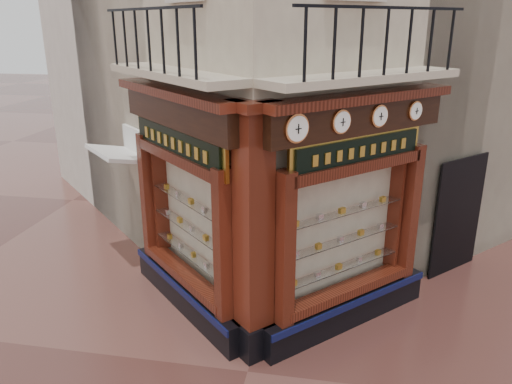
% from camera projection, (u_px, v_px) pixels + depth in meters
% --- Properties ---
extents(ground, '(80.00, 80.00, 0.00)m').
position_uv_depth(ground, '(248.00, 372.00, 7.47)').
color(ground, '#4F2A24').
rests_on(ground, ground).
extents(neighbour_left, '(11.31, 11.31, 11.00)m').
position_uv_depth(neighbour_left, '(220.00, 2.00, 14.14)').
color(neighbour_left, beige).
rests_on(neighbour_left, ground).
extents(neighbour_right, '(11.31, 11.31, 11.00)m').
position_uv_depth(neighbour_right, '(400.00, 1.00, 13.31)').
color(neighbour_right, beige).
rests_on(neighbour_right, ground).
extents(shopfront_left, '(2.86, 2.86, 3.98)m').
position_uv_depth(shopfront_left, '(184.00, 206.00, 8.53)').
color(shopfront_left, black).
rests_on(shopfront_left, ground).
extents(shopfront_right, '(2.86, 2.86, 3.98)m').
position_uv_depth(shopfront_right, '(351.00, 217.00, 8.06)').
color(shopfront_right, black).
rests_on(shopfront_right, ground).
extents(corner_pilaster, '(0.85, 0.85, 3.98)m').
position_uv_depth(corner_pilaster, '(253.00, 239.00, 7.31)').
color(corner_pilaster, black).
rests_on(corner_pilaster, ground).
extents(balcony, '(5.94, 2.97, 1.03)m').
position_uv_depth(balcony, '(265.00, 75.00, 7.49)').
color(balcony, beige).
rests_on(balcony, ground).
extents(clock_a, '(0.32, 0.32, 0.40)m').
position_uv_depth(clock_a, '(297.00, 128.00, 6.66)').
color(clock_a, '#D68447').
rests_on(clock_a, ground).
extents(clock_b, '(0.28, 0.28, 0.35)m').
position_uv_depth(clock_b, '(341.00, 122.00, 7.10)').
color(clock_b, '#D68447').
rests_on(clock_b, ground).
extents(clock_c, '(0.28, 0.28, 0.34)m').
position_uv_depth(clock_c, '(379.00, 116.00, 7.52)').
color(clock_c, '#D68447').
rests_on(clock_c, ground).
extents(clock_d, '(0.26, 0.26, 0.31)m').
position_uv_depth(clock_d, '(415.00, 111.00, 7.97)').
color(clock_d, '#D68447').
rests_on(clock_d, ground).
extents(awning, '(1.66, 1.66, 0.26)m').
position_uv_depth(awning, '(128.00, 262.00, 10.88)').
color(awning, white).
rests_on(awning, ground).
extents(signboard_left, '(2.23, 2.23, 0.60)m').
position_uv_depth(signboard_left, '(177.00, 143.00, 8.12)').
color(signboard_left, gold).
rests_on(signboard_left, ground).
extents(signboard_right, '(1.98, 1.98, 0.53)m').
position_uv_depth(signboard_right, '(359.00, 151.00, 7.63)').
color(signboard_right, gold).
rests_on(signboard_right, ground).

